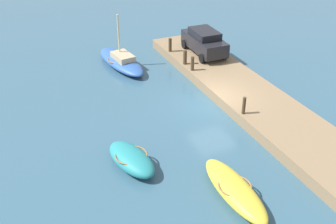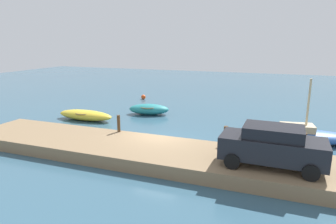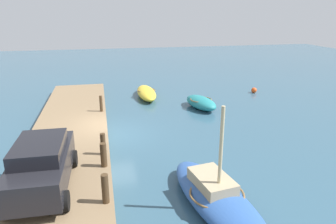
% 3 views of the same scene
% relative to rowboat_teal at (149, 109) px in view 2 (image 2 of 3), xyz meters
% --- Properties ---
extents(ground_plane, '(84.00, 84.00, 0.00)m').
position_rel_rowboat_teal_xyz_m(ground_plane, '(3.54, -6.33, -0.42)').
color(ground_plane, '#33566B').
extents(dock_platform, '(20.22, 3.83, 0.63)m').
position_rel_rowboat_teal_xyz_m(dock_platform, '(3.54, -8.45, -0.11)').
color(dock_platform, '#846B4C').
rests_on(dock_platform, ground_plane).
extents(rowboat_teal, '(3.42, 2.09, 0.83)m').
position_rel_rowboat_teal_xyz_m(rowboat_teal, '(0.00, 0.00, 0.00)').
color(rowboat_teal, teal).
rests_on(rowboat_teal, ground_plane).
extents(sailboat_blue, '(5.84, 2.62, 3.71)m').
position_rel_rowboat_teal_xyz_m(sailboat_blue, '(11.08, -3.11, 0.01)').
color(sailboat_blue, '#2D569E').
rests_on(sailboat_blue, ground_plane).
extents(rowboat_yellow, '(4.45, 1.43, 0.74)m').
position_rel_rowboat_teal_xyz_m(rowboat_yellow, '(-3.69, -3.28, -0.05)').
color(rowboat_yellow, gold).
rests_on(rowboat_yellow, ground_plane).
extents(mooring_post_west, '(0.18, 0.18, 0.98)m').
position_rel_rowboat_teal_xyz_m(mooring_post_west, '(1.17, -6.78, 0.69)').
color(mooring_post_west, '#47331E').
rests_on(mooring_post_west, dock_platform).
extents(mooring_post_mid_west, '(0.22, 0.22, 0.95)m').
position_rel_rowboat_teal_xyz_m(mooring_post_mid_west, '(7.29, -6.78, 0.68)').
color(mooring_post_mid_west, '#47331E').
rests_on(mooring_post_mid_west, dock_platform).
extents(mooring_post_mid_east, '(0.25, 0.25, 0.98)m').
position_rel_rowboat_teal_xyz_m(mooring_post_mid_east, '(8.40, -6.78, 0.69)').
color(mooring_post_mid_east, '#47331E').
rests_on(mooring_post_mid_east, dock_platform).
extents(mooring_post_east, '(0.23, 0.23, 0.99)m').
position_rel_rowboat_teal_xyz_m(mooring_post_east, '(10.88, -6.78, 0.70)').
color(mooring_post_east, '#47331E').
rests_on(mooring_post_east, dock_platform).
extents(parked_car, '(4.21, 2.04, 1.73)m').
position_rel_rowboat_teal_xyz_m(parked_car, '(9.55, -8.83, 1.11)').
color(parked_car, black).
rests_on(parked_car, dock_platform).
extents(marker_buoy, '(0.45, 0.45, 0.45)m').
position_rel_rowboat_teal_xyz_m(marker_buoy, '(-3.17, 5.67, -0.20)').
color(marker_buoy, '#E54C19').
rests_on(marker_buoy, ground_plane).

